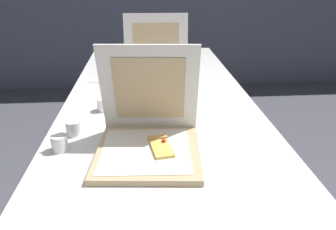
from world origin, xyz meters
TOP-DOWN VIEW (x-y plane):
  - table at (0.00, 0.67)m, footprint 0.91×2.43m
  - pizza_box_front at (-0.06, 0.32)m, footprint 0.38×0.38m
  - pizza_box_middle at (-0.01, 0.94)m, footprint 0.37×0.45m
  - cup_white_mid at (-0.26, 0.68)m, footprint 0.06×0.06m
  - cup_white_near_left at (-0.37, 0.34)m, footprint 0.06×0.06m
  - cup_white_near_center at (-0.35, 0.46)m, footprint 0.06×0.06m

SIDE VIEW (x-z plane):
  - table at x=0.00m, z-range 0.33..1.09m
  - cup_white_mid at x=-0.26m, z-range 0.75..0.81m
  - cup_white_near_left at x=-0.37m, z-range 0.75..0.81m
  - cup_white_near_center at x=-0.35m, z-range 0.75..0.81m
  - pizza_box_front at x=-0.06m, z-range 0.62..0.99m
  - pizza_box_middle at x=-0.01m, z-range 0.62..0.99m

